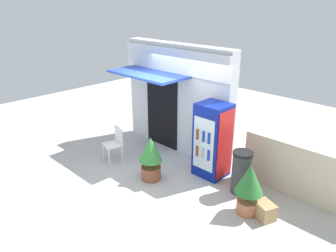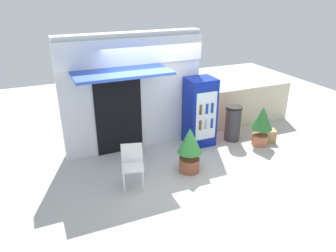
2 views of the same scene
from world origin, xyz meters
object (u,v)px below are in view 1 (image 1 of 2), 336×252
(trash_bin, at_px, (241,172))
(drink_cooler, at_px, (212,140))
(potted_plant_near_shop, at_px, (151,156))
(cardboard_box, at_px, (264,211))
(plastic_chair, at_px, (115,142))
(potted_plant_curbside, at_px, (249,185))

(trash_bin, bearing_deg, drink_cooler, 169.68)
(potted_plant_near_shop, height_order, cardboard_box, potted_plant_near_shop)
(potted_plant_near_shop, distance_m, trash_bin, 1.98)
(potted_plant_near_shop, bearing_deg, drink_cooler, 52.73)
(plastic_chair, bearing_deg, cardboard_box, 7.72)
(potted_plant_curbside, bearing_deg, potted_plant_near_shop, -169.34)
(plastic_chair, distance_m, potted_plant_curbside, 3.52)
(potted_plant_near_shop, xyz_separation_m, potted_plant_curbside, (2.22, 0.42, 0.05))
(drink_cooler, xyz_separation_m, trash_bin, (0.89, -0.16, -0.39))
(drink_cooler, relative_size, cardboard_box, 4.50)
(drink_cooler, xyz_separation_m, potted_plant_curbside, (1.37, -0.69, -0.24))
(potted_plant_near_shop, distance_m, potted_plant_curbside, 2.26)
(drink_cooler, relative_size, potted_plant_curbside, 1.67)
(drink_cooler, relative_size, potted_plant_near_shop, 1.68)
(drink_cooler, height_order, potted_plant_curbside, drink_cooler)
(potted_plant_near_shop, bearing_deg, cardboard_box, 11.29)
(potted_plant_near_shop, relative_size, cardboard_box, 2.67)
(potted_plant_curbside, relative_size, cardboard_box, 2.70)
(plastic_chair, height_order, potted_plant_curbside, potted_plant_curbside)
(trash_bin, distance_m, cardboard_box, 0.97)
(plastic_chair, height_order, trash_bin, trash_bin)
(plastic_chair, xyz_separation_m, cardboard_box, (3.81, 0.52, -0.35))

